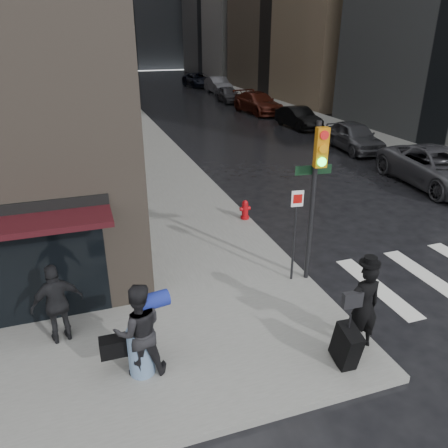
# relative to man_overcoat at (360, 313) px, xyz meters

# --- Properties ---
(ground) EXTENTS (140.00, 140.00, 0.00)m
(ground) POSITION_rel_man_overcoat_xyz_m (-1.48, 1.00, -1.01)
(ground) COLOR black
(ground) RESTS_ON ground
(sidewalk_left) EXTENTS (4.00, 50.00, 0.15)m
(sidewalk_left) POSITION_rel_man_overcoat_xyz_m (-1.48, 28.00, -0.94)
(sidewalk_left) COLOR slate
(sidewalk_left) RESTS_ON ground
(sidewalk_right) EXTENTS (3.00, 50.00, 0.15)m
(sidewalk_right) POSITION_rel_man_overcoat_xyz_m (12.02, 28.00, -0.94)
(sidewalk_right) COLOR slate
(sidewalk_right) RESTS_ON ground
(man_overcoat) EXTENTS (1.11, 1.01, 2.06)m
(man_overcoat) POSITION_rel_man_overcoat_xyz_m (0.00, 0.00, 0.00)
(man_overcoat) COLOR black
(man_overcoat) RESTS_ON ground
(man_jeans) EXTENTS (1.33, 0.71, 1.86)m
(man_jeans) POSITION_rel_man_overcoat_xyz_m (-4.14, 0.73, 0.07)
(man_jeans) COLOR black
(man_jeans) RESTS_ON ground
(man_greycoat) EXTENTS (1.08, 0.63, 1.73)m
(man_greycoat) POSITION_rel_man_overcoat_xyz_m (-5.53, 2.19, 0.00)
(man_greycoat) COLOR black
(man_greycoat) RESTS_ON ground
(traffic_light) EXTENTS (1.00, 0.50, 4.01)m
(traffic_light) POSITION_rel_man_overcoat_xyz_m (0.38, 2.73, 1.73)
(traffic_light) COLOR black
(traffic_light) RESTS_ON ground
(fire_hydrant) EXTENTS (0.36, 0.29, 0.66)m
(fire_hydrant) POSITION_rel_man_overcoat_xyz_m (0.32, 6.93, -0.57)
(fire_hydrant) COLOR #AD0A10
(fire_hydrant) RESTS_ON ground
(parked_car_0) EXTENTS (3.16, 5.96, 1.60)m
(parked_car_0) POSITION_rel_man_overcoat_xyz_m (9.34, 7.97, -0.21)
(parked_car_0) COLOR #45454A
(parked_car_0) RESTS_ON ground
(parked_car_1) EXTENTS (2.23, 4.65, 1.53)m
(parked_car_1) POSITION_rel_man_overcoat_xyz_m (9.57, 14.37, -0.25)
(parked_car_1) COLOR #434348
(parked_car_1) RESTS_ON ground
(parked_car_2) EXTENTS (1.66, 4.25, 1.38)m
(parked_car_2) POSITION_rel_man_overcoat_xyz_m (9.54, 20.77, -0.32)
(parked_car_2) COLOR black
(parked_car_2) RESTS_ON ground
(parked_car_3) EXTENTS (2.81, 5.74, 1.61)m
(parked_car_3) POSITION_rel_man_overcoat_xyz_m (9.26, 27.16, -0.21)
(parked_car_3) COLOR #45160D
(parked_car_3) RESTS_ON ground
(parked_car_4) EXTENTS (1.78, 4.16, 1.40)m
(parked_car_4) POSITION_rel_man_overcoat_xyz_m (8.98, 33.56, -0.31)
(parked_car_4) COLOR #3D3D42
(parked_car_4) RESTS_ON ground
(parked_car_5) EXTENTS (1.77, 5.02, 1.65)m
(parked_car_5) POSITION_rel_man_overcoat_xyz_m (10.07, 39.95, -0.19)
(parked_car_5) COLOR #515156
(parked_car_5) RESTS_ON ground
(parked_car_6) EXTENTS (3.02, 5.80, 1.56)m
(parked_car_6) POSITION_rel_man_overcoat_xyz_m (9.72, 46.35, -0.23)
(parked_car_6) COLOR black
(parked_car_6) RESTS_ON ground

